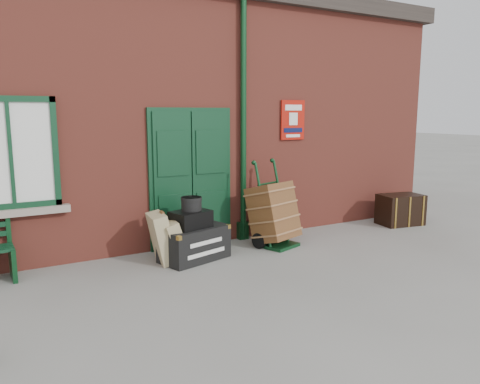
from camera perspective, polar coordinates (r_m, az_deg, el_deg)
ground at (r=6.73m, az=1.67°, el=-9.26°), size 80.00×80.00×0.00m
station_building at (r=9.52m, az=-9.40°, el=9.41°), size 10.30×4.30×4.36m
houdini_trunk at (r=7.06m, az=-5.61°, el=-6.26°), size 1.11×0.80×0.50m
strongbox at (r=6.95m, az=-6.03°, el=-3.33°), size 0.64×0.53×0.25m
hatbox at (r=6.94m, az=-5.94°, el=-1.44°), size 0.37×0.37×0.20m
suitcase_back at (r=6.94m, az=-9.57°, el=-5.55°), size 0.40×0.55×0.76m
suitcase_front at (r=6.92m, az=-7.87°, el=-5.98°), size 0.42×0.50×0.65m
porter_trolley at (r=7.73m, az=4.09°, el=-2.65°), size 0.86×0.90×1.39m
dark_trunk at (r=9.74m, az=18.96°, el=-2.03°), size 0.90×0.67×0.59m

